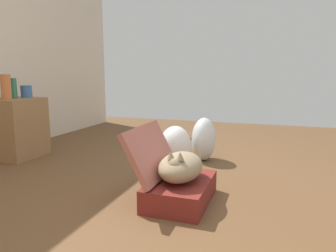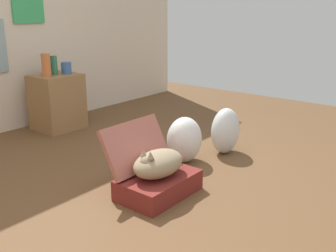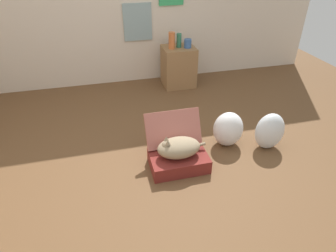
% 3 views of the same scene
% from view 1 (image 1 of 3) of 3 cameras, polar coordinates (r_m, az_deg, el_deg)
% --- Properties ---
extents(ground_plane, '(7.68, 7.68, 0.00)m').
position_cam_1_polar(ground_plane, '(1.93, -2.46, -16.58)').
color(ground_plane, brown).
rests_on(ground_plane, ground).
extents(suitcase_base, '(0.58, 0.38, 0.15)m').
position_cam_1_polar(suitcase_base, '(2.12, 2.34, -11.87)').
color(suitcase_base, maroon).
rests_on(suitcase_base, ground).
extents(suitcase_lid, '(0.58, 0.21, 0.35)m').
position_cam_1_polar(suitcase_lid, '(2.11, -3.14, -4.77)').
color(suitcase_lid, '#B26356').
rests_on(suitcase_lid, suitcase_base).
extents(cat, '(0.51, 0.28, 0.22)m').
position_cam_1_polar(cat, '(2.06, 2.32, -7.52)').
color(cat, '#998466').
rests_on(cat, suitcase_base).
extents(plastic_bag_white, '(0.33, 0.29, 0.40)m').
position_cam_1_polar(plastic_bag_white, '(2.73, 1.33, -4.17)').
color(plastic_bag_white, white).
rests_on(plastic_bag_white, ground).
extents(plastic_bag_clear, '(0.33, 0.23, 0.43)m').
position_cam_1_polar(plastic_bag_clear, '(3.07, 6.66, -2.43)').
color(plastic_bag_clear, silver).
rests_on(plastic_bag_clear, ground).
extents(side_table, '(0.48, 0.43, 0.61)m').
position_cam_1_polar(side_table, '(3.53, -26.22, -0.31)').
color(side_table, olive).
rests_on(side_table, ground).
extents(vase_tall, '(0.09, 0.09, 0.24)m').
position_cam_1_polar(vase_tall, '(3.38, -27.80, 6.42)').
color(vase_tall, '#CC6B38').
rests_on(vase_tall, side_table).
extents(vase_short, '(0.11, 0.11, 0.13)m').
position_cam_1_polar(vase_short, '(3.54, -24.73, 5.81)').
color(vase_short, '#38609E').
rests_on(vase_short, side_table).
extents(vase_round, '(0.07, 0.07, 0.20)m').
position_cam_1_polar(vase_round, '(3.49, -26.76, 6.25)').
color(vase_round, '#2D7051').
rests_on(vase_round, side_table).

